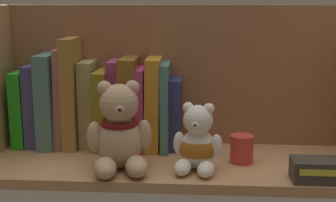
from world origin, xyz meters
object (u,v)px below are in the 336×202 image
book_12 (177,113)px  teddy_bear_smaller (198,144)px  book_8 (130,102)px  book_11 (166,105)px  book_4 (74,92)px  book_10 (154,102)px  book_2 (51,99)px  book_5 (89,103)px  pillar_candle (242,149)px  book_0 (24,107)px  book_9 (143,107)px  small_product_box (324,170)px  teddy_bear_larger (120,132)px  book_1 (37,104)px  book_6 (104,108)px  book_3 (63,97)px  book_7 (116,103)px

book_12 → teddy_bear_smaller: book_12 is taller
book_8 → book_11: book_8 is taller
book_11 → book_4: bearing=180.0°
book_10 → teddy_bear_smaller: 18.43cm
book_2 → book_4: 5.64cm
book_5 → pillar_candle: size_ratio=3.39×
book_4 → teddy_bear_smaller: 32.44cm
book_2 → book_0: bearing=180.0°
book_5 → book_9: size_ratio=1.07×
book_0 → small_product_box: 66.38cm
teddy_bear_larger → book_1: bearing=144.2°
book_6 → teddy_bear_larger: same height
book_12 → book_4: bearing=180.0°
book_1 → book_6: (15.40, 0.00, -0.49)cm
book_1 → book_11: 29.62cm
book_5 → teddy_bear_larger: size_ratio=1.10×
pillar_candle → book_1: bearing=167.4°
book_2 → teddy_bear_smaller: bearing=-23.9°
book_9 → book_6: bearing=180.0°
book_10 → book_12: size_ratio=1.29×
book_4 → book_8: (12.62, 0.00, -2.09)cm
book_4 → book_8: 12.79cm
book_4 → book_8: size_ratio=1.21×
book_6 → book_9: book_9 is taller
book_3 → small_product_box: book_3 is taller
teddy_bear_smaller → book_5: bearing=149.0°
book_8 → teddy_bear_larger: 15.85cm
book_12 → pillar_candle: size_ratio=2.74×
book_8 → small_product_box: 43.94cm
book_6 → book_8: 6.20cm
book_1 → small_product_box: size_ratio=1.54×
book_5 → teddy_bear_smaller: bearing=-31.0°
book_1 → teddy_bear_smaller: size_ratio=1.38×
book_8 → book_12: size_ratio=1.30×
book_0 → book_7: 21.35cm
book_5 → book_8: size_ratio=0.95×
book_7 → book_9: book_7 is taller
book_9 → teddy_bear_larger: bearing=-99.6°
teddy_bear_larger → pillar_candle: bearing=12.6°
book_2 → book_3: book_3 is taller
pillar_candle → small_product_box: (14.36, -8.88, -0.82)cm
book_7 → teddy_bear_smaller: bearing=-38.5°
book_7 → book_12: size_ratio=1.25×
book_2 → book_10: size_ratio=1.03×
book_8 → pillar_candle: 27.42cm
book_9 → book_11: size_ratio=0.94×
book_9 → book_11: 5.32cm
book_2 → book_4: size_ratio=0.85×
book_0 → book_11: book_11 is taller
book_1 → pillar_candle: book_1 is taller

